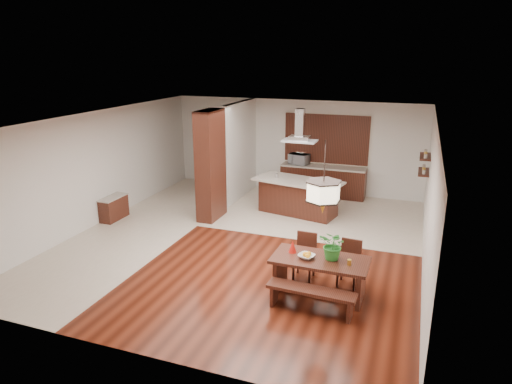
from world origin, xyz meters
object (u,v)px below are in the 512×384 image
at_px(foliage_plant, 334,245).
at_px(island_cup, 314,180).
at_px(range_hood, 300,125).
at_px(dining_bench, 311,300).
at_px(dining_chair_right, 349,264).
at_px(dining_table, 320,268).
at_px(microwave, 299,159).
at_px(pendant_lantern, 324,177).
at_px(fruit_bowl, 306,256).
at_px(kitchen_island, 298,196).
at_px(dining_chair_left, 304,257).
at_px(hallway_console, 114,208).

relative_size(foliage_plant, island_cup, 4.42).
bearing_deg(range_hood, dining_bench, -72.61).
bearing_deg(foliage_plant, dining_chair_right, 65.45).
relative_size(dining_table, microwave, 2.95).
bearing_deg(range_hood, microwave, 104.44).
height_order(pendant_lantern, foliage_plant, pendant_lantern).
distance_m(fruit_bowl, kitchen_island, 4.40).
distance_m(foliage_plant, kitchen_island, 4.48).
bearing_deg(dining_chair_right, island_cup, 118.10).
bearing_deg(dining_chair_left, range_hood, 107.99).
distance_m(dining_bench, fruit_bowl, 0.81).
height_order(dining_table, microwave, microwave).
xyz_separation_m(dining_chair_right, fruit_bowl, (-0.68, -0.59, 0.31)).
relative_size(hallway_console, dining_chair_left, 0.97).
bearing_deg(kitchen_island, foliage_plant, -55.54).
xyz_separation_m(fruit_bowl, kitchen_island, (-1.26, 4.21, -0.26)).
height_order(kitchen_island, range_hood, range_hood).
bearing_deg(island_cup, dining_bench, -77.35).
bearing_deg(fruit_bowl, hallway_console, 159.79).
xyz_separation_m(dining_chair_left, foliage_plant, (0.65, -0.50, 0.54)).
bearing_deg(dining_table, dining_chair_left, 128.45).
distance_m(range_hood, microwave, 2.36).
relative_size(kitchen_island, island_cup, 20.44).
height_order(dining_table, island_cup, island_cup).
height_order(dining_chair_left, fruit_bowl, dining_chair_left).
xyz_separation_m(pendant_lantern, range_hood, (-1.50, 4.15, 0.22)).
relative_size(dining_bench, dining_chair_left, 1.70).
bearing_deg(fruit_bowl, dining_table, 15.75).
distance_m(pendant_lantern, foliage_plant, 1.27).
height_order(dining_table, pendant_lantern, pendant_lantern).
bearing_deg(foliage_plant, hallway_console, 162.10).
distance_m(dining_chair_left, fruit_bowl, 0.70).
height_order(fruit_bowl, island_cup, island_cup).
height_order(hallway_console, kitchen_island, kitchen_island).
bearing_deg(fruit_bowl, microwave, 105.99).
xyz_separation_m(dining_bench, island_cup, (-1.06, 4.71, 0.82)).
bearing_deg(pendant_lantern, kitchen_island, 109.96).
relative_size(dining_chair_left, microwave, 1.53).
xyz_separation_m(dining_chair_right, pendant_lantern, (-0.44, -0.52, 1.80)).
bearing_deg(dining_bench, island_cup, 102.65).
bearing_deg(dining_table, hallway_console, 161.13).
bearing_deg(dining_bench, dining_chair_right, 68.60).
distance_m(hallway_console, microwave, 5.71).
relative_size(hallway_console, dining_bench, 0.57).
bearing_deg(range_hood, foliage_plant, -67.18).
bearing_deg(hallway_console, dining_chair_left, -15.21).
bearing_deg(kitchen_island, dining_table, -58.41).
xyz_separation_m(hallway_console, microwave, (4.03, 3.96, 0.80)).
bearing_deg(dining_chair_left, pendant_lantern, -50.19).
xyz_separation_m(dining_bench, range_hood, (-1.50, 4.77, 2.25)).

